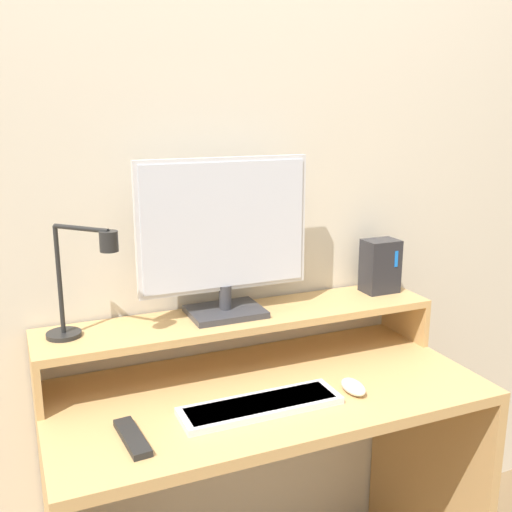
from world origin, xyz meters
TOP-DOWN VIEW (x-y plane):
  - wall_back at (0.00, 0.60)m, footprint 6.00×0.05m
  - desk at (0.00, 0.28)m, footprint 1.17×0.57m
  - monitor_shelf at (0.00, 0.45)m, footprint 1.17×0.23m
  - monitor at (-0.05, 0.47)m, footprint 0.50×0.16m
  - desk_lamp at (-0.45, 0.43)m, footprint 0.18×0.19m
  - router_dock at (0.49, 0.48)m, footprint 0.11×0.08m
  - keyboard at (-0.06, 0.18)m, footprint 0.42×0.12m
  - mouse at (0.20, 0.17)m, footprint 0.05×0.09m
  - remote_control at (-0.39, 0.16)m, footprint 0.06×0.17m

SIDE VIEW (x-z plane):
  - desk at x=0.00m, z-range 0.16..0.93m
  - remote_control at x=-0.39m, z-range 0.77..0.79m
  - keyboard at x=-0.06m, z-range 0.78..0.79m
  - mouse at x=0.20m, z-range 0.77..0.81m
  - monitor_shelf at x=0.00m, z-range 0.83..0.98m
  - router_dock at x=0.49m, z-range 0.93..1.10m
  - desk_lamp at x=-0.45m, z-range 0.94..1.24m
  - monitor at x=-0.05m, z-range 0.94..1.39m
  - wall_back at x=0.00m, z-range 0.00..2.50m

